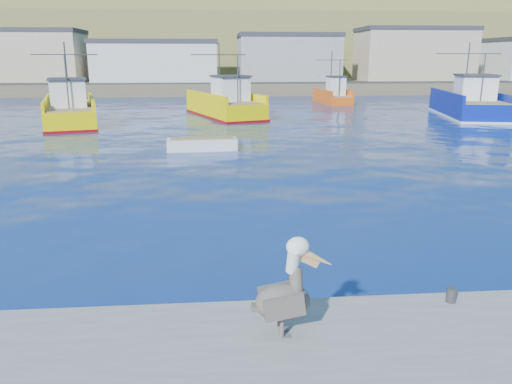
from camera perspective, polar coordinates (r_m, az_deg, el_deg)
ground at (r=13.28m, az=2.71°, el=-8.07°), size 260.00×260.00×0.00m
dock_bollards at (r=10.08m, az=8.79°, el=-12.08°), size 36.20×0.20×0.30m
far_shore at (r=121.36m, az=-4.25°, el=16.91°), size 200.00×81.00×24.00m
trawler_yellow_a at (r=43.16m, az=-20.48°, el=8.65°), size 6.42×11.74×6.50m
trawler_yellow_b at (r=46.02m, az=-3.54°, el=9.92°), size 7.40×11.85×6.50m
trawler_blue at (r=49.74m, az=23.08°, el=9.19°), size 6.44×12.55×6.60m
boat_orange at (r=59.61m, az=8.82°, el=10.90°), size 3.61×7.16×5.90m
skiff_mid at (r=29.28m, az=-6.19°, el=5.35°), size 4.10×1.65×0.87m
skiff_far at (r=60.26m, az=22.02°, el=9.41°), size 2.37×4.64×0.96m
pelican at (r=8.84m, az=3.43°, el=-11.53°), size 1.46×0.67×1.80m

